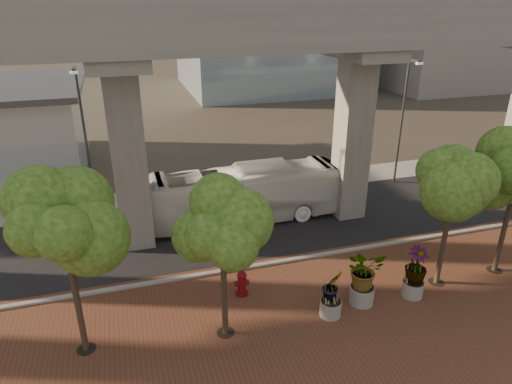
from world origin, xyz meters
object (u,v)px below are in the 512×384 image
object	(u,v)px
transit_bus	(246,195)
planter_front	(364,272)
parked_car	(506,160)
fire_hydrant	(242,283)

from	to	relation	value
transit_bus	planter_front	distance (m)	9.21
transit_bus	parked_car	xyz separation A→B (m)	(20.65, 2.42, -0.85)
fire_hydrant	planter_front	distance (m)	5.14
transit_bus	planter_front	xyz separation A→B (m)	(2.55, -8.85, -0.02)
parked_car	planter_front	world-z (taller)	planter_front
fire_hydrant	planter_front	size ratio (longest dim) A/B	0.48
transit_bus	fire_hydrant	bearing A→B (deg)	162.64
transit_bus	fire_hydrant	size ratio (longest dim) A/B	9.50
transit_bus	parked_car	size ratio (longest dim) A/B	2.54
transit_bus	fire_hydrant	xyz separation A→B (m)	(-2.09, -6.85, -0.95)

